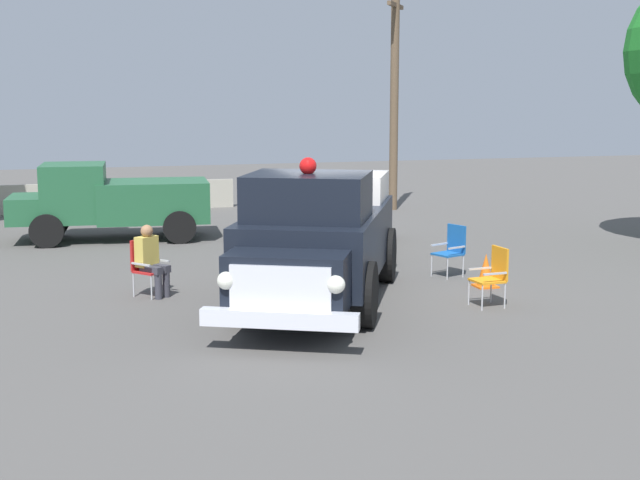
# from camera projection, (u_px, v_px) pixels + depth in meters

# --- Properties ---
(ground_plane) EXTENTS (60.00, 60.00, 0.00)m
(ground_plane) POSITION_uv_depth(u_px,v_px,m) (343.00, 292.00, 16.27)
(ground_plane) COLOR #514F4C
(vintage_fire_truck) EXTENTS (4.62, 6.29, 2.59)m
(vintage_fire_truck) POSITION_uv_depth(u_px,v_px,m) (318.00, 235.00, 15.30)
(vintage_fire_truck) COLOR black
(vintage_fire_truck) RESTS_ON ground
(classic_hot_rod) EXTENTS (3.54, 4.73, 1.46)m
(classic_hot_rod) POSITION_uv_depth(u_px,v_px,m) (346.00, 217.00, 20.80)
(classic_hot_rod) COLOR black
(classic_hot_rod) RESTS_ON ground
(parked_pickup) EXTENTS (4.95, 2.40, 1.90)m
(parked_pickup) POSITION_uv_depth(u_px,v_px,m) (111.00, 200.00, 22.01)
(parked_pickup) COLOR black
(parked_pickup) RESTS_ON ground
(lawn_chair_near_truck) EXTENTS (0.69, 0.69, 1.02)m
(lawn_chair_near_truck) POSITION_uv_depth(u_px,v_px,m) (146.00, 263.00, 15.95)
(lawn_chair_near_truck) COLOR #B7BABF
(lawn_chair_near_truck) RESTS_ON ground
(lawn_chair_by_car) EXTENTS (0.64, 0.64, 1.02)m
(lawn_chair_by_car) POSITION_uv_depth(u_px,v_px,m) (452.00, 247.00, 17.65)
(lawn_chair_by_car) COLOR #B7BABF
(lawn_chair_by_car) RESTS_ON ground
(lawn_chair_spare) EXTENTS (0.53, 0.55, 1.02)m
(lawn_chair_spare) POSITION_uv_depth(u_px,v_px,m) (493.00, 272.00, 15.13)
(lawn_chair_spare) COLOR #B7BABF
(lawn_chair_spare) RESTS_ON ground
(spectator_seated) EXTENTS (0.63, 0.65, 1.29)m
(spectator_seated) POSITION_uv_depth(u_px,v_px,m) (151.00, 258.00, 15.86)
(spectator_seated) COLOR #383842
(spectator_seated) RESTS_ON ground
(spectator_standing) EXTENTS (0.41, 0.62, 1.68)m
(spectator_standing) POSITION_uv_depth(u_px,v_px,m) (263.00, 209.00, 20.58)
(spectator_standing) COLOR #2D334C
(spectator_standing) RESTS_ON ground
(utility_pole) EXTENTS (1.06, 1.47, 6.84)m
(utility_pole) POSITION_uv_depth(u_px,v_px,m) (394.00, 95.00, 27.35)
(utility_pole) COLOR brown
(utility_pole) RESTS_ON ground
(traffic_cone) EXTENTS (0.40, 0.40, 0.64)m
(traffic_cone) POSITION_uv_depth(u_px,v_px,m) (486.00, 271.00, 16.68)
(traffic_cone) COLOR orange
(traffic_cone) RESTS_ON ground
(background_fence) EXTENTS (10.53, 0.12, 0.90)m
(background_fence) POSITION_uv_depth(u_px,v_px,m) (62.00, 198.00, 27.02)
(background_fence) COLOR #A8A393
(background_fence) RESTS_ON ground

